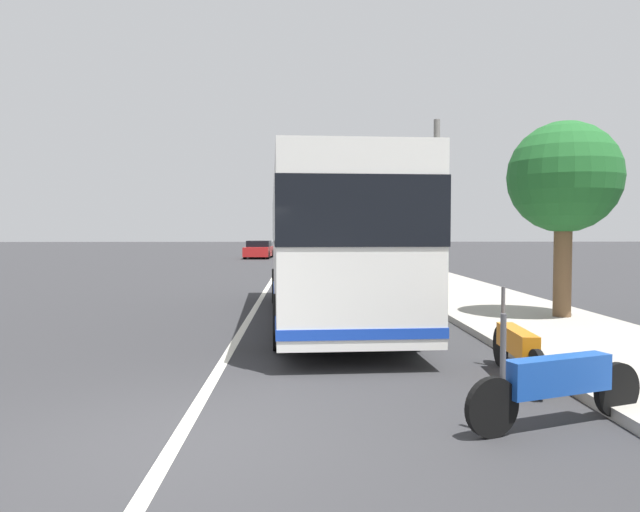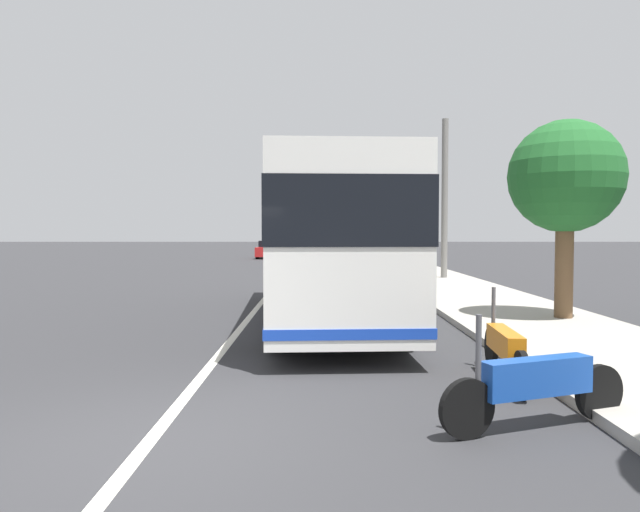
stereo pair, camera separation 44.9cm
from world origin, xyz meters
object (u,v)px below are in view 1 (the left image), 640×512
at_px(car_behind_bus, 304,249).
at_px(car_side_street, 259,250).
at_px(motorcycle_by_tree, 557,382).
at_px(coach_bus, 328,237).
at_px(car_ahead_same_lane, 315,247).
at_px(motorcycle_angled, 517,347).
at_px(roadside_tree_mid_block, 564,179).
at_px(utility_pole, 436,200).

xyz_separation_m(car_behind_bus, car_side_street, (0.65, 3.51, -0.10)).
bearing_deg(car_side_street, motorcycle_by_tree, 11.34).
relative_size(coach_bus, car_ahead_same_lane, 2.38).
bearing_deg(coach_bus, motorcycle_angled, -159.70).
xyz_separation_m(coach_bus, roadside_tree_mid_block, (-0.54, -5.37, 1.32)).
bearing_deg(car_ahead_same_lane, utility_pole, -170.17).
distance_m(coach_bus, motorcycle_angled, 6.31).
distance_m(car_side_street, utility_pole, 22.86).
relative_size(coach_bus, motorcycle_by_tree, 4.84).
bearing_deg(coach_bus, motorcycle_by_tree, -167.47).
bearing_deg(car_behind_bus, car_ahead_same_lane, -5.27).
relative_size(motorcycle_by_tree, utility_pole, 0.33).
bearing_deg(car_ahead_same_lane, motorcycle_by_tree, -177.95).
relative_size(car_behind_bus, utility_pole, 0.61).
bearing_deg(motorcycle_by_tree, coach_bus, -94.81).
relative_size(motorcycle_angled, car_ahead_same_lane, 0.51).
relative_size(coach_bus, car_behind_bus, 2.61).
xyz_separation_m(coach_bus, utility_pole, (10.97, -5.12, 1.45)).
height_order(car_ahead_same_lane, utility_pole, utility_pole).
bearing_deg(motorcycle_angled, coach_bus, 27.42).
distance_m(car_side_street, car_ahead_same_lane, 7.18).
relative_size(motorcycle_by_tree, roadside_tree_mid_block, 0.49).
height_order(motorcycle_angled, car_behind_bus, car_behind_bus).
distance_m(coach_bus, car_ahead_same_lane, 37.37).
relative_size(motorcycle_angled, car_behind_bus, 0.56).
height_order(motorcycle_angled, utility_pole, utility_pole).
height_order(motorcycle_by_tree, car_side_street, car_side_street).
relative_size(car_ahead_same_lane, roadside_tree_mid_block, 0.99).
bearing_deg(car_side_street, utility_pole, 26.11).
xyz_separation_m(motorcycle_angled, car_side_street, (37.42, 6.34, 0.18)).
relative_size(coach_bus, utility_pole, 1.59).
bearing_deg(roadside_tree_mid_block, car_ahead_same_lane, 7.14).
distance_m(coach_bus, car_behind_bus, 31.16).
bearing_deg(motorcycle_angled, car_side_street, 13.79).
xyz_separation_m(motorcycle_angled, utility_pole, (16.60, -2.70, 2.94)).
distance_m(roadside_tree_mid_block, utility_pole, 11.52).
bearing_deg(roadside_tree_mid_block, coach_bus, 84.22).
height_order(motorcycle_by_tree, car_ahead_same_lane, car_ahead_same_lane).
bearing_deg(coach_bus, car_ahead_same_lane, -3.91).
bearing_deg(motorcycle_angled, motorcycle_by_tree, 175.46).
height_order(roadside_tree_mid_block, utility_pole, utility_pole).
height_order(motorcycle_by_tree, car_behind_bus, car_behind_bus).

